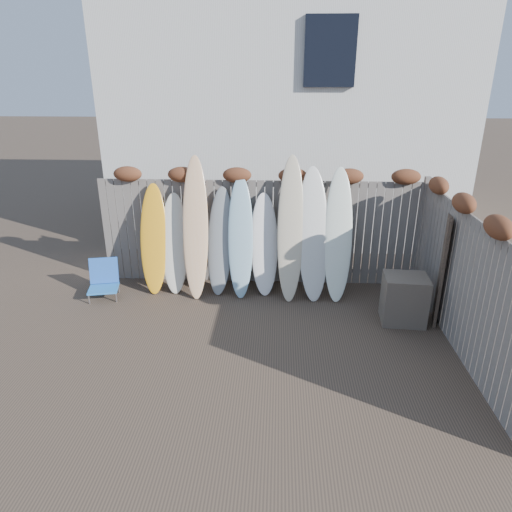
{
  "coord_description": "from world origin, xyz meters",
  "views": [
    {
      "loc": [
        0.35,
        -5.77,
        3.77
      ],
      "look_at": [
        0.0,
        1.2,
        1.0
      ],
      "focal_mm": 32.0,
      "sensor_mm": 36.0,
      "label": 1
    }
  ],
  "objects_px": {
    "beach_chair": "(104,280)",
    "wooden_crate": "(404,299)",
    "surfboard_0": "(154,239)",
    "lattice_panel": "(441,263)"
  },
  "relations": [
    {
      "from": "wooden_crate",
      "to": "surfboard_0",
      "type": "height_order",
      "value": "surfboard_0"
    },
    {
      "from": "wooden_crate",
      "to": "lattice_panel",
      "type": "bearing_deg",
      "value": 29.13
    },
    {
      "from": "lattice_panel",
      "to": "surfboard_0",
      "type": "distance_m",
      "value": 5.01
    },
    {
      "from": "beach_chair",
      "to": "wooden_crate",
      "type": "xyz_separation_m",
      "value": [
        5.21,
        -0.68,
        0.08
      ]
    },
    {
      "from": "wooden_crate",
      "to": "lattice_panel",
      "type": "height_order",
      "value": "lattice_panel"
    },
    {
      "from": "beach_chair",
      "to": "surfboard_0",
      "type": "xyz_separation_m",
      "value": [
        0.88,
        0.37,
        0.67
      ]
    },
    {
      "from": "surfboard_0",
      "to": "lattice_panel",
      "type": "bearing_deg",
      "value": -11.2
    },
    {
      "from": "wooden_crate",
      "to": "surfboard_0",
      "type": "distance_m",
      "value": 4.5
    },
    {
      "from": "beach_chair",
      "to": "lattice_panel",
      "type": "relative_size",
      "value": 0.38
    },
    {
      "from": "surfboard_0",
      "to": "beach_chair",
      "type": "bearing_deg",
      "value": -160.2
    }
  ]
}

